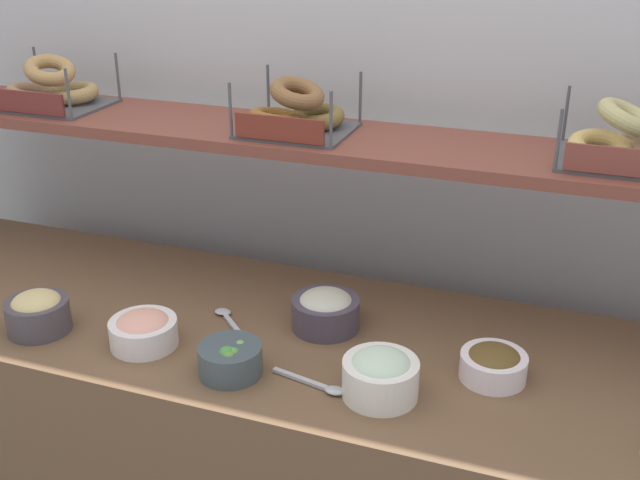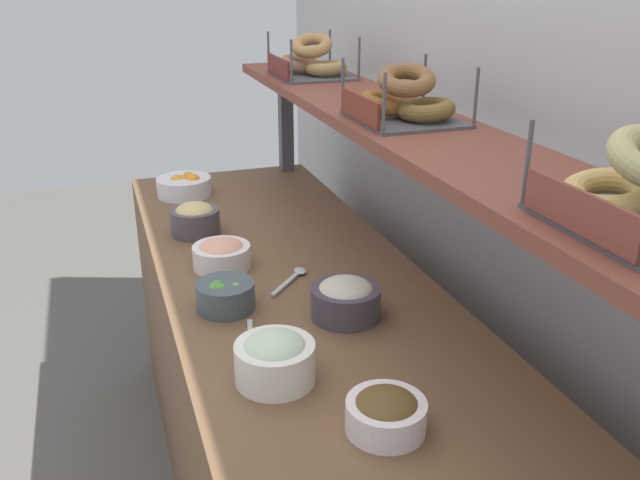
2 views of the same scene
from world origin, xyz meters
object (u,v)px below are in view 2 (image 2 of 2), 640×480
(bowl_veggie_mix, at_px, (225,295))
(bagel_basket_cinnamon_raisin, at_px, (404,101))
(bowl_tuna_salad, at_px, (346,298))
(bagel_basket_everything, at_px, (311,62))
(bowl_fruit_salad, at_px, (184,186))
(bowl_hummus, at_px, (195,219))
(serving_spoon_near_plate, at_px, (294,277))
(bowl_lox_spread, at_px, (222,254))
(serving_spoon_by_edge, at_px, (251,347))
(bowl_scallion_spread, at_px, (275,358))
(bowl_chocolate_spread, at_px, (386,412))

(bowl_veggie_mix, height_order, bagel_basket_cinnamon_raisin, bagel_basket_cinnamon_raisin)
(bowl_veggie_mix, relative_size, bagel_basket_cinnamon_raisin, 0.51)
(bowl_tuna_salad, xyz_separation_m, bagel_basket_everything, (-0.90, 0.21, 0.43))
(bowl_fruit_salad, height_order, bowl_veggie_mix, bowl_fruit_salad)
(bowl_hummus, height_order, serving_spoon_near_plate, bowl_hummus)
(bowl_lox_spread, height_order, bagel_basket_everything, bagel_basket_everything)
(bagel_basket_cinnamon_raisin, bearing_deg, bagel_basket_everything, 179.62)
(bowl_veggie_mix, height_order, serving_spoon_by_edge, bowl_veggie_mix)
(bagel_basket_everything, bearing_deg, bowl_lox_spread, -39.68)
(bowl_lox_spread, distance_m, bowl_scallion_spread, 0.58)
(bowl_scallion_spread, xyz_separation_m, bowl_tuna_salad, (-0.21, 0.23, -0.00))
(bowl_veggie_mix, bearing_deg, bowl_fruit_salad, 177.88)
(bowl_lox_spread, xyz_separation_m, bowl_veggie_mix, (0.25, -0.04, -0.00))
(bowl_scallion_spread, distance_m, bagel_basket_everything, 1.27)
(bowl_scallion_spread, relative_size, serving_spoon_near_plate, 1.15)
(bowl_lox_spread, xyz_separation_m, bowl_scallion_spread, (0.58, -0.01, 0.01))
(bowl_hummus, xyz_separation_m, bowl_scallion_spread, (0.86, 0.02, 0.00))
(bowl_scallion_spread, relative_size, serving_spoon_by_edge, 0.91)
(bowl_chocolate_spread, bearing_deg, serving_spoon_by_edge, -154.15)
(bagel_basket_cinnamon_raisin, bearing_deg, bowl_veggie_mix, -87.32)
(bowl_tuna_salad, relative_size, bowl_veggie_mix, 1.17)
(bowl_chocolate_spread, height_order, bowl_veggie_mix, bowl_veggie_mix)
(bowl_veggie_mix, height_order, serving_spoon_near_plate, bowl_veggie_mix)
(bowl_scallion_spread, distance_m, bagel_basket_cinnamon_raisin, 0.71)
(serving_spoon_near_plate, distance_m, bagel_basket_cinnamon_raisin, 0.55)
(serving_spoon_by_edge, bearing_deg, bowl_fruit_salad, 179.02)
(serving_spoon_by_edge, bearing_deg, bagel_basket_cinnamon_raisin, 116.58)
(bowl_veggie_mix, bearing_deg, bowl_tuna_salad, 63.83)
(bowl_hummus, height_order, bowl_chocolate_spread, bowl_hummus)
(bowl_hummus, height_order, bagel_basket_cinnamon_raisin, bagel_basket_cinnamon_raisin)
(bowl_tuna_salad, bearing_deg, serving_spoon_near_plate, -166.13)
(bowl_fruit_salad, bearing_deg, serving_spoon_by_edge, -0.98)
(bowl_lox_spread, distance_m, bowl_veggie_mix, 0.25)
(bowl_hummus, distance_m, serving_spoon_near_plate, 0.46)
(bowl_lox_spread, distance_m, bowl_tuna_salad, 0.44)
(bowl_scallion_spread, xyz_separation_m, serving_spoon_near_plate, (-0.44, 0.17, -0.04))
(serving_spoon_near_plate, distance_m, serving_spoon_by_edge, 0.37)
(bagel_basket_everything, bearing_deg, serving_spoon_by_edge, -25.20)
(bowl_veggie_mix, xyz_separation_m, bagel_basket_everything, (-0.77, 0.47, 0.44))
(bagel_basket_cinnamon_raisin, bearing_deg, bowl_chocolate_spread, -26.40)
(bowl_fruit_salad, height_order, bowl_lox_spread, bowl_fruit_salad)
(serving_spoon_near_plate, xyz_separation_m, serving_spoon_by_edge, (0.31, -0.19, 0.00))
(bowl_veggie_mix, distance_m, serving_spoon_by_edge, 0.21)
(bowl_hummus, relative_size, serving_spoon_by_edge, 0.86)
(serving_spoon_near_plate, xyz_separation_m, bagel_basket_everything, (-0.66, 0.27, 0.47))
(bowl_scallion_spread, bearing_deg, bowl_tuna_salad, 131.80)
(bowl_fruit_salad, xyz_separation_m, bagel_basket_cinnamon_raisin, (0.90, 0.44, 0.44))
(bowl_chocolate_spread, distance_m, bowl_scallion_spread, 0.26)
(bowl_tuna_salad, bearing_deg, bowl_scallion_spread, -48.20)
(bowl_veggie_mix, bearing_deg, serving_spoon_near_plate, 117.59)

